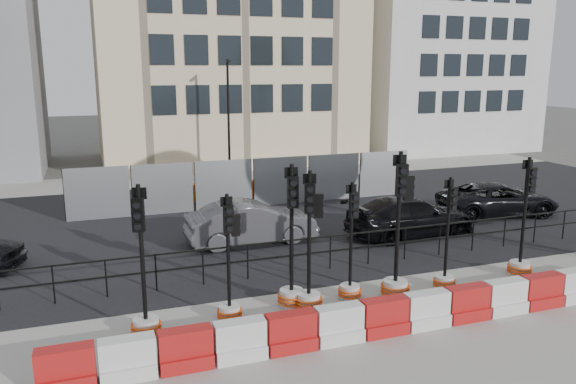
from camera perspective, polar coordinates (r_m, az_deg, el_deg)
name	(u,v)px	position (r m, az deg, el deg)	size (l,w,h in m)	color
ground	(348,284)	(15.01, 6.16, -9.32)	(120.00, 120.00, 0.00)	#51514C
sidewalk_near	(409,334)	(12.61, 12.24, -13.90)	(40.00, 6.00, 0.02)	gray
road	(268,218)	(21.20, -2.06, -2.70)	(40.00, 14.00, 0.03)	black
sidewalk_far	(216,176)	(29.70, -7.32, 1.58)	(40.00, 4.00, 0.02)	gray
building_cream	(223,10)	(35.62, -6.62, 17.91)	(15.00, 10.06, 18.00)	beige
building_white	(436,32)	(41.62, 14.76, 15.41)	(12.00, 9.06, 16.00)	silver
kerb_railing	(330,246)	(15.80, 4.33, -5.51)	(18.00, 0.04, 1.00)	black
heras_fencing	(237,187)	(23.45, -5.22, 0.49)	(14.33, 1.72, 2.00)	#93979B
lamp_post_far	(229,116)	(28.39, -6.05, 7.67)	(0.12, 0.56, 6.00)	black
barrier_row	(405,315)	(12.61, 11.83, -12.09)	(14.65, 0.50, 0.80)	red
traffic_signal_a	(145,306)	(12.34, -14.34, -11.20)	(0.65, 0.65, 3.29)	silver
traffic_signal_b	(230,291)	(12.74, -5.94, -10.01)	(0.57, 0.57, 2.92)	silver
traffic_signal_c	(292,278)	(13.38, 0.37, -8.75)	(0.68, 0.68, 3.44)	silver
traffic_signal_d	(309,278)	(13.20, 2.19, -8.69)	(0.65, 0.65, 3.32)	silver
traffic_signal_e	(350,276)	(13.91, 6.36, -8.44)	(0.58, 0.58, 2.94)	silver
traffic_signal_f	(397,264)	(14.08, 11.00, -7.20)	(0.72, 0.72, 3.65)	silver
traffic_signal_g	(446,267)	(14.98, 15.71, -7.31)	(0.58, 0.58, 2.93)	silver
traffic_signal_h	(521,252)	(16.55, 22.61, -5.66)	(0.65, 0.65, 3.28)	silver
car_b	(251,222)	(18.16, -3.76, -3.10)	(4.22, 1.53, 1.38)	#4B4B50
car_c	(411,216)	(19.42, 12.34, -2.42)	(4.70, 2.16, 1.33)	black
car_d	(498,199)	(23.05, 20.55, -0.69)	(4.81, 2.77, 1.26)	black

